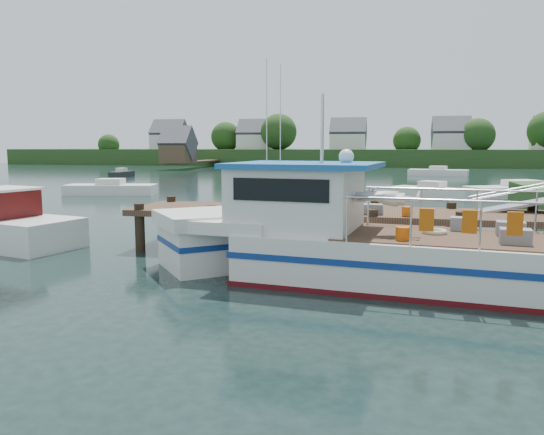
% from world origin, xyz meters
% --- Properties ---
extents(ground_plane, '(160.00, 160.00, 0.00)m').
position_xyz_m(ground_plane, '(0.00, 0.00, 0.00)').
color(ground_plane, black).
extents(far_shore, '(140.00, 42.55, 9.22)m').
position_xyz_m(far_shore, '(0.01, 82.37, 2.10)').
color(far_shore, '#28481D').
rests_on(far_shore, ground).
extents(dock, '(16.60, 3.00, 4.78)m').
position_xyz_m(dock, '(6.51, 0.01, 2.24)').
color(dock, '#462F21').
rests_on(dock, ground).
extents(lobster_boat, '(11.81, 4.58, 5.68)m').
position_xyz_m(lobster_boat, '(1.54, -3.47, 1.03)').
color(lobster_boat, silver).
rests_on(lobster_boat, ground).
extents(moored_rowboat, '(4.18, 2.37, 1.15)m').
position_xyz_m(moored_rowboat, '(-4.10, 15.31, 0.43)').
color(moored_rowboat, '#462F21').
rests_on(moored_rowboat, ground).
extents(moored_far, '(7.04, 3.67, 1.14)m').
position_xyz_m(moored_far, '(7.91, 48.36, 0.42)').
color(moored_far, silver).
rests_on(moored_far, ground).
extents(moored_a, '(6.60, 3.35, 1.16)m').
position_xyz_m(moored_a, '(-17.08, 17.30, 0.43)').
color(moored_a, silver).
rests_on(moored_a, ground).
extents(moored_b, '(5.45, 4.25, 1.17)m').
position_xyz_m(moored_b, '(5.18, 19.36, 0.43)').
color(moored_b, silver).
rests_on(moored_b, ground).
extents(moored_c, '(7.84, 5.30, 1.18)m').
position_xyz_m(moored_c, '(11.25, 21.80, 0.44)').
color(moored_c, silver).
rests_on(moored_c, ground).
extents(moored_d, '(4.41, 5.89, 0.96)m').
position_xyz_m(moored_d, '(-6.87, 35.24, 0.36)').
color(moored_d, silver).
rests_on(moored_d, ground).
extents(moored_e, '(1.39, 3.83, 1.05)m').
position_xyz_m(moored_e, '(-26.90, 37.05, 0.39)').
color(moored_e, black).
rests_on(moored_e, ground).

